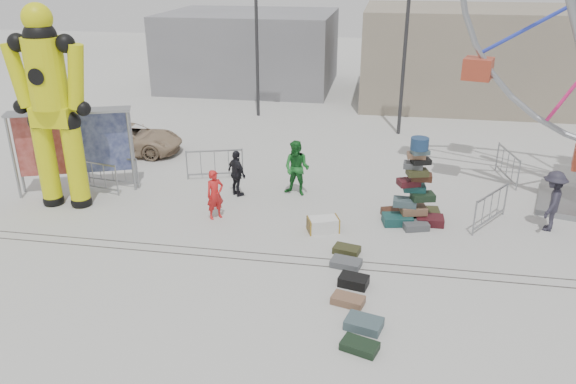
% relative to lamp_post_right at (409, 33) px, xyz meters
% --- Properties ---
extents(ground, '(90.00, 90.00, 0.00)m').
position_rel_lamp_post_right_xyz_m(ground, '(-3.09, -13.00, -4.48)').
color(ground, '#9E9E99').
rests_on(ground, ground).
extents(track_line_near, '(40.00, 0.04, 0.01)m').
position_rel_lamp_post_right_xyz_m(track_line_near, '(-3.09, -12.40, -4.48)').
color(track_line_near, '#47443F').
rests_on(track_line_near, ground).
extents(track_line_far, '(40.00, 0.04, 0.01)m').
position_rel_lamp_post_right_xyz_m(track_line_far, '(-3.09, -12.00, -4.48)').
color(track_line_far, '#47443F').
rests_on(track_line_far, ground).
extents(building_right, '(12.00, 8.00, 5.00)m').
position_rel_lamp_post_right_xyz_m(building_right, '(3.91, 7.00, -1.98)').
color(building_right, gray).
rests_on(building_right, ground).
extents(building_left, '(10.00, 8.00, 4.40)m').
position_rel_lamp_post_right_xyz_m(building_left, '(-9.09, 9.00, -2.28)').
color(building_left, gray).
rests_on(building_left, ground).
extents(lamp_post_right, '(1.41, 0.25, 8.00)m').
position_rel_lamp_post_right_xyz_m(lamp_post_right, '(0.00, 0.00, 0.00)').
color(lamp_post_right, '#2D2D30').
rests_on(lamp_post_right, ground).
extents(lamp_post_left, '(1.41, 0.25, 8.00)m').
position_rel_lamp_post_right_xyz_m(lamp_post_left, '(-7.00, 2.00, 0.00)').
color(lamp_post_left, '#2D2D30').
rests_on(lamp_post_left, ground).
extents(suitcase_tower, '(1.91, 1.69, 2.68)m').
position_rel_lamp_post_right_xyz_m(suitcase_tower, '(0.23, -9.22, -3.73)').
color(suitcase_tower, '#174645').
rests_on(suitcase_tower, ground).
extents(crash_test_dummy, '(2.58, 1.14, 6.51)m').
position_rel_lamp_post_right_xyz_m(crash_test_dummy, '(-10.84, -9.87, -1.05)').
color(crash_test_dummy, black).
rests_on(crash_test_dummy, ground).
extents(banner_scaffold, '(3.91, 2.00, 2.85)m').
position_rel_lamp_post_right_xyz_m(banner_scaffold, '(-11.03, -8.72, -2.34)').
color(banner_scaffold, gray).
rests_on(banner_scaffold, ground).
extents(steamer_trunk, '(1.02, 0.80, 0.42)m').
position_rel_lamp_post_right_xyz_m(steamer_trunk, '(-2.38, -10.37, -4.27)').
color(steamer_trunk, silver).
rests_on(steamer_trunk, ground).
extents(row_case_0, '(0.79, 0.60, 0.19)m').
position_rel_lamp_post_right_xyz_m(row_case_0, '(-1.60, -11.57, -4.39)').
color(row_case_0, '#36381C').
rests_on(row_case_0, ground).
extents(row_case_1, '(0.86, 0.64, 0.19)m').
position_rel_lamp_post_right_xyz_m(row_case_1, '(-1.56, -12.29, -4.39)').
color(row_case_1, '#515558').
rests_on(row_case_1, ground).
extents(row_case_2, '(0.79, 0.62, 0.26)m').
position_rel_lamp_post_right_xyz_m(row_case_2, '(-1.31, -13.19, -4.35)').
color(row_case_2, black).
rests_on(row_case_2, ground).
extents(row_case_3, '(0.84, 0.61, 0.19)m').
position_rel_lamp_post_right_xyz_m(row_case_3, '(-1.39, -14.00, -4.39)').
color(row_case_3, brown).
rests_on(row_case_3, ground).
extents(row_case_4, '(0.91, 0.74, 0.22)m').
position_rel_lamp_post_right_xyz_m(row_case_4, '(-0.98, -14.87, -4.37)').
color(row_case_4, '#41575D').
rests_on(row_case_4, ground).
extents(row_case_5, '(0.86, 0.67, 0.18)m').
position_rel_lamp_post_right_xyz_m(row_case_5, '(-1.03, -15.63, -4.39)').
color(row_case_5, black).
rests_on(row_case_5, ground).
extents(barricade_dummy_a, '(1.97, 0.55, 1.10)m').
position_rel_lamp_post_right_xyz_m(barricade_dummy_a, '(-10.51, -8.66, -3.93)').
color(barricade_dummy_a, gray).
rests_on(barricade_dummy_a, ground).
extents(barricade_dummy_b, '(2.00, 0.35, 1.10)m').
position_rel_lamp_post_right_xyz_m(barricade_dummy_b, '(-10.11, -8.04, -3.93)').
color(barricade_dummy_b, gray).
rests_on(barricade_dummy_b, ground).
extents(barricade_dummy_c, '(1.94, 0.68, 1.10)m').
position_rel_lamp_post_right_xyz_m(barricade_dummy_c, '(-6.74, -6.79, -3.93)').
color(barricade_dummy_c, gray).
rests_on(barricade_dummy_c, ground).
extents(barricade_wheel_front, '(1.22, 1.70, 1.10)m').
position_rel_lamp_post_right_xyz_m(barricade_wheel_front, '(2.51, -9.10, -3.93)').
color(barricade_wheel_front, gray).
rests_on(barricade_wheel_front, ground).
extents(barricade_wheel_back, '(0.47, 1.98, 1.10)m').
position_rel_lamp_post_right_xyz_m(barricade_wheel_back, '(3.68, -5.16, -3.93)').
color(barricade_wheel_back, gray).
rests_on(barricade_wheel_back, ground).
extents(pedestrian_red, '(0.67, 0.66, 1.56)m').
position_rel_lamp_post_right_xyz_m(pedestrian_red, '(-5.76, -10.02, -3.70)').
color(pedestrian_red, red).
rests_on(pedestrian_red, ground).
extents(pedestrian_green, '(1.07, 0.93, 1.89)m').
position_rel_lamp_post_right_xyz_m(pedestrian_green, '(-3.58, -7.75, -3.54)').
color(pedestrian_green, '#186223').
rests_on(pedestrian_green, ground).
extents(pedestrian_black, '(0.96, 0.91, 1.59)m').
position_rel_lamp_post_right_xyz_m(pedestrian_black, '(-5.55, -8.19, -3.69)').
color(pedestrian_black, black).
rests_on(pedestrian_black, ground).
extents(pedestrian_grey, '(1.08, 1.35, 1.83)m').
position_rel_lamp_post_right_xyz_m(pedestrian_grey, '(4.18, -9.11, -3.57)').
color(pedestrian_grey, '#262431').
rests_on(pedestrian_grey, ground).
extents(parked_suv, '(4.36, 2.14, 1.19)m').
position_rel_lamp_post_right_xyz_m(parked_suv, '(-11.03, -4.60, -3.89)').
color(parked_suv, '#9F8466').
rests_on(parked_suv, ground).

